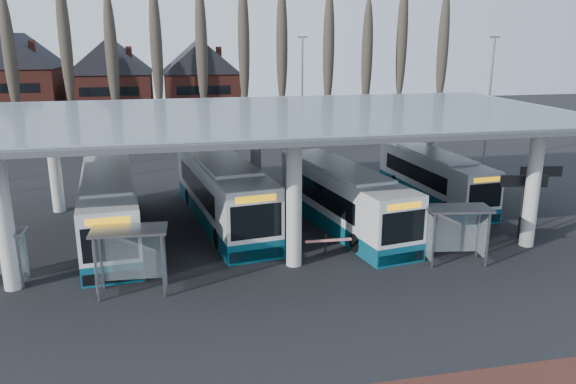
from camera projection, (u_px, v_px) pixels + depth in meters
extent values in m
plane|color=black|center=(307.00, 287.00, 23.49)|extent=(140.00, 140.00, 0.00)
cylinder|color=silver|center=(4.00, 220.00, 22.62)|extent=(0.70, 0.70, 6.00)
cylinder|color=silver|center=(54.00, 162.00, 32.98)|extent=(0.70, 0.70, 6.00)
cylinder|color=silver|center=(294.00, 202.00, 25.04)|extent=(0.70, 0.70, 6.00)
cylinder|color=silver|center=(256.00, 154.00, 35.41)|extent=(0.70, 0.70, 6.00)
cylinder|color=silver|center=(533.00, 188.00, 27.47)|extent=(0.70, 0.70, 6.00)
cylinder|color=silver|center=(432.00, 146.00, 37.83)|extent=(0.70, 0.70, 6.00)
cube|color=gray|center=(271.00, 114.00, 29.36)|extent=(32.00, 16.00, 0.12)
cube|color=silver|center=(271.00, 112.00, 29.34)|extent=(31.50, 15.50, 0.04)
cone|color=#473D33|center=(17.00, 71.00, 49.00)|extent=(0.36, 0.36, 14.50)
ellipsoid|color=#473D33|center=(14.00, 50.00, 48.54)|extent=(1.10, 1.10, 11.02)
cone|color=#473D33|center=(65.00, 70.00, 49.81)|extent=(0.36, 0.36, 14.50)
ellipsoid|color=#473D33|center=(63.00, 50.00, 49.35)|extent=(1.10, 1.10, 11.02)
cone|color=#473D33|center=(112.00, 70.00, 50.62)|extent=(0.36, 0.36, 14.50)
ellipsoid|color=#473D33|center=(110.00, 50.00, 50.16)|extent=(1.10, 1.10, 11.02)
cone|color=#473D33|center=(157.00, 69.00, 51.43)|extent=(0.36, 0.36, 14.50)
ellipsoid|color=#473D33|center=(156.00, 50.00, 50.96)|extent=(1.10, 1.10, 11.02)
cone|color=#473D33|center=(201.00, 69.00, 52.24)|extent=(0.36, 0.36, 14.50)
ellipsoid|color=#473D33|center=(201.00, 50.00, 51.77)|extent=(1.10, 1.10, 11.02)
cone|color=#473D33|center=(244.00, 68.00, 53.05)|extent=(0.36, 0.36, 14.50)
ellipsoid|color=#473D33|center=(244.00, 49.00, 52.58)|extent=(1.10, 1.10, 11.02)
cone|color=#473D33|center=(285.00, 68.00, 53.86)|extent=(0.36, 0.36, 14.50)
ellipsoid|color=#473D33|center=(285.00, 49.00, 53.39)|extent=(1.10, 1.10, 11.02)
cone|color=#473D33|center=(325.00, 67.00, 54.66)|extent=(0.36, 0.36, 14.50)
ellipsoid|color=#473D33|center=(326.00, 49.00, 54.20)|extent=(1.10, 1.10, 11.02)
cone|color=#473D33|center=(364.00, 67.00, 55.47)|extent=(0.36, 0.36, 14.50)
ellipsoid|color=#473D33|center=(365.00, 49.00, 55.01)|extent=(1.10, 1.10, 11.02)
cone|color=#473D33|center=(402.00, 66.00, 56.28)|extent=(0.36, 0.36, 14.50)
ellipsoid|color=#473D33|center=(403.00, 49.00, 55.82)|extent=(1.10, 1.10, 11.02)
cone|color=#473D33|center=(439.00, 66.00, 57.09)|extent=(0.36, 0.36, 14.50)
ellipsoid|color=#473D33|center=(440.00, 48.00, 56.62)|extent=(1.10, 1.10, 11.02)
cube|color=maroon|center=(22.00, 101.00, 59.87)|extent=(8.00, 10.00, 7.00)
pyramid|color=black|center=(13.00, 33.00, 57.99)|extent=(8.30, 10.30, 3.50)
cube|color=maroon|center=(114.00, 99.00, 61.79)|extent=(8.00, 10.00, 7.00)
pyramid|color=black|center=(109.00, 33.00, 59.91)|extent=(8.30, 10.30, 3.50)
cube|color=maroon|center=(201.00, 97.00, 63.71)|extent=(8.00, 10.00, 7.00)
pyramid|color=black|center=(198.00, 33.00, 61.83)|extent=(8.30, 10.30, 3.50)
cylinder|color=slate|center=(302.00, 99.00, 47.86)|extent=(0.16, 0.16, 10.00)
cube|color=slate|center=(303.00, 37.00, 46.50)|extent=(0.80, 0.15, 0.15)
cylinder|color=slate|center=(489.00, 103.00, 45.04)|extent=(0.16, 0.16, 10.00)
cube|color=slate|center=(495.00, 37.00, 43.67)|extent=(0.80, 0.15, 0.15)
cube|color=silver|center=(109.00, 205.00, 28.76)|extent=(3.69, 12.24, 2.81)
cube|color=#0C485D|center=(111.00, 230.00, 29.13)|extent=(3.71, 12.26, 0.90)
cube|color=silver|center=(106.00, 177.00, 28.37)|extent=(2.98, 7.41, 0.18)
cube|color=black|center=(109.00, 200.00, 29.20)|extent=(3.41, 8.88, 1.10)
cube|color=black|center=(110.00, 244.00, 23.23)|extent=(2.25, 0.27, 1.51)
cube|color=black|center=(108.00, 176.00, 34.25)|extent=(2.17, 0.27, 1.20)
cube|color=orange|center=(108.00, 221.00, 22.97)|extent=(1.79, 0.22, 0.30)
cube|color=black|center=(113.00, 277.00, 23.65)|extent=(2.43, 0.31, 0.50)
cylinder|color=black|center=(85.00, 259.00, 25.28)|extent=(0.37, 0.99, 0.96)
cylinder|color=black|center=(138.00, 253.00, 25.95)|extent=(0.37, 0.99, 0.96)
cylinder|color=black|center=(89.00, 212.00, 32.01)|extent=(0.37, 0.99, 0.96)
cylinder|color=black|center=(131.00, 208.00, 32.68)|extent=(0.37, 0.99, 0.96)
cube|color=silver|center=(223.00, 188.00, 31.45)|extent=(4.53, 13.25, 3.03)
cube|color=#0C485D|center=(223.00, 213.00, 31.84)|extent=(4.55, 13.27, 0.97)
cube|color=silver|center=(222.00, 161.00, 31.03)|extent=(3.54, 8.06, 0.19)
cube|color=black|center=(220.00, 184.00, 31.91)|extent=(4.07, 9.65, 1.19)
cube|color=black|center=(256.00, 222.00, 25.57)|extent=(2.42, 0.40, 1.62)
cube|color=black|center=(199.00, 163.00, 37.28)|extent=(2.33, 0.39, 1.30)
cube|color=orange|center=(256.00, 199.00, 25.28)|extent=(1.92, 0.32, 0.32)
cube|color=black|center=(257.00, 255.00, 26.02)|extent=(2.61, 0.45, 0.54)
cylinder|color=black|center=(218.00, 239.00, 27.69)|extent=(0.44, 1.07, 1.04)
cylinder|color=black|center=(267.00, 233.00, 28.52)|extent=(0.44, 1.07, 1.04)
cylinder|color=black|center=(189.00, 197.00, 34.85)|extent=(0.44, 1.07, 1.04)
cylinder|color=black|center=(228.00, 193.00, 35.67)|extent=(0.44, 1.07, 1.04)
cube|color=silver|center=(343.00, 195.00, 30.65)|extent=(4.50, 12.25, 2.80)
cube|color=#0C485D|center=(342.00, 218.00, 31.02)|extent=(4.52, 12.27, 0.90)
cube|color=silver|center=(343.00, 169.00, 30.27)|extent=(3.45, 7.48, 0.18)
cube|color=black|center=(339.00, 191.00, 31.08)|extent=(3.98, 8.94, 1.10)
cube|color=black|center=(403.00, 227.00, 25.29)|extent=(2.22, 0.43, 1.50)
cube|color=black|center=(300.00, 170.00, 35.98)|extent=(2.15, 0.42, 1.20)
cube|color=orange|center=(404.00, 206.00, 25.02)|extent=(1.77, 0.34, 0.30)
cube|color=black|center=(401.00, 258.00, 25.70)|extent=(2.40, 0.48, 0.50)
cylinder|color=black|center=(356.00, 243.00, 27.20)|extent=(0.43, 0.99, 0.96)
cylinder|color=black|center=(397.00, 237.00, 28.02)|extent=(0.43, 0.99, 0.96)
cylinder|color=black|center=(298.00, 203.00, 33.73)|extent=(0.43, 0.99, 0.96)
cylinder|color=black|center=(333.00, 199.00, 34.55)|extent=(0.43, 0.99, 0.96)
cube|color=silver|center=(434.00, 174.00, 35.95)|extent=(3.08, 11.09, 2.56)
cube|color=#0C485D|center=(432.00, 192.00, 36.28)|extent=(3.10, 11.11, 0.82)
cube|color=silver|center=(435.00, 154.00, 35.60)|extent=(2.55, 6.70, 0.16)
cube|color=black|center=(430.00, 171.00, 36.35)|extent=(2.90, 8.03, 1.00)
cube|color=black|center=(485.00, 196.00, 30.88)|extent=(2.05, 0.20, 1.37)
cube|color=black|center=(395.00, 156.00, 40.98)|extent=(1.98, 0.19, 1.10)
cube|color=orange|center=(487.00, 180.00, 30.64)|extent=(1.63, 0.16, 0.27)
cube|color=black|center=(483.00, 219.00, 31.26)|extent=(2.21, 0.23, 0.46)
cylinder|color=black|center=(447.00, 209.00, 32.78)|extent=(0.32, 0.89, 0.88)
cylinder|color=black|center=(478.00, 206.00, 33.34)|extent=(0.32, 0.89, 0.88)
cylinder|color=black|center=(395.00, 181.00, 38.95)|extent=(0.32, 0.89, 0.88)
cylinder|color=black|center=(422.00, 179.00, 39.51)|extent=(0.32, 0.89, 0.88)
cube|color=gray|center=(20.00, 262.00, 23.14)|extent=(0.07, 0.07, 2.30)
cube|color=gray|center=(26.00, 253.00, 24.09)|extent=(0.07, 0.07, 2.30)
cube|color=silver|center=(24.00, 257.00, 23.61)|extent=(0.05, 1.01, 1.84)
cube|color=gray|center=(96.00, 270.00, 21.92)|extent=(0.09, 0.09, 2.66)
cube|color=gray|center=(163.00, 266.00, 22.29)|extent=(0.09, 0.09, 2.66)
cube|color=gray|center=(101.00, 259.00, 23.03)|extent=(0.09, 0.09, 2.66)
cube|color=gray|center=(164.00, 255.00, 23.41)|extent=(0.09, 0.09, 2.66)
cube|color=gray|center=(129.00, 230.00, 22.29)|extent=(3.06, 1.66, 0.11)
cube|color=silver|center=(133.00, 255.00, 23.26)|extent=(2.55, 0.19, 2.13)
cube|color=silver|center=(97.00, 263.00, 22.45)|extent=(0.11, 1.17, 2.13)
cube|color=silver|center=(165.00, 259.00, 22.84)|extent=(0.11, 1.17, 2.13)
cube|color=gray|center=(433.00, 241.00, 25.12)|extent=(0.09, 0.09, 2.59)
cube|color=gray|center=(488.00, 240.00, 25.25)|extent=(0.09, 0.09, 2.59)
cube|color=gray|center=(426.00, 233.00, 26.22)|extent=(0.09, 0.09, 2.59)
cube|color=gray|center=(478.00, 232.00, 26.34)|extent=(0.09, 0.09, 2.59)
cube|color=gray|center=(459.00, 208.00, 25.37)|extent=(3.09, 1.89, 0.10)
cube|color=silver|center=(452.00, 231.00, 26.32)|extent=(2.46, 0.43, 2.07)
cube|color=silver|center=(428.00, 236.00, 25.65)|extent=(0.22, 1.13, 2.07)
cube|color=silver|center=(484.00, 235.00, 25.78)|extent=(0.22, 1.13, 2.07)
cylinder|color=black|center=(521.00, 209.00, 28.46)|extent=(0.11, 0.11, 3.37)
cube|color=black|center=(524.00, 181.00, 28.07)|extent=(2.28, 0.67, 0.58)
cylinder|color=black|center=(538.00, 198.00, 30.54)|extent=(0.10, 0.10, 3.36)
cube|color=black|center=(541.00, 171.00, 30.15)|extent=(2.31, 0.44, 0.58)
cube|color=black|center=(325.00, 245.00, 26.78)|extent=(0.08, 0.08, 1.11)
cube|color=red|center=(329.00, 240.00, 26.19)|extent=(2.22, 0.19, 0.10)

